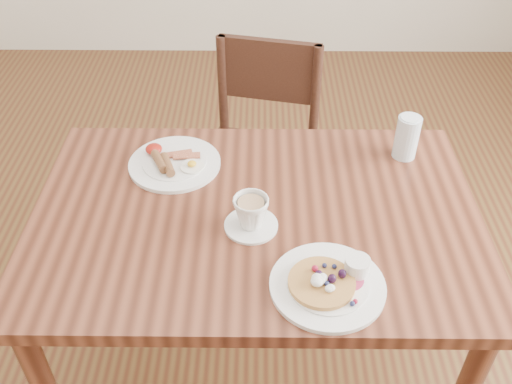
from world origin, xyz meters
TOP-DOWN VIEW (x-y plane):
  - ground at (0.00, 0.00)m, footprint 5.00×5.00m
  - dining_table at (0.00, 0.00)m, footprint 1.20×0.80m
  - chair_far at (0.01, 0.65)m, footprint 0.50×0.50m
  - pancake_plate at (0.17, -0.26)m, footprint 0.27×0.27m
  - breakfast_plate at (-0.25, 0.20)m, footprint 0.27×0.27m
  - teacup_saucer at (-0.01, -0.06)m, footprint 0.14×0.14m
  - water_glass at (0.44, 0.26)m, footprint 0.07×0.07m

SIDE VIEW (x-z plane):
  - ground at x=0.00m, z-range 0.00..0.00m
  - chair_far at x=0.01m, z-range 0.05..0.93m
  - dining_table at x=0.00m, z-range 0.28..1.03m
  - breakfast_plate at x=-0.25m, z-range 0.74..0.78m
  - pancake_plate at x=0.17m, z-range 0.74..0.79m
  - teacup_saucer at x=-0.01m, z-range 0.75..0.84m
  - water_glass at x=0.44m, z-range 0.75..0.88m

